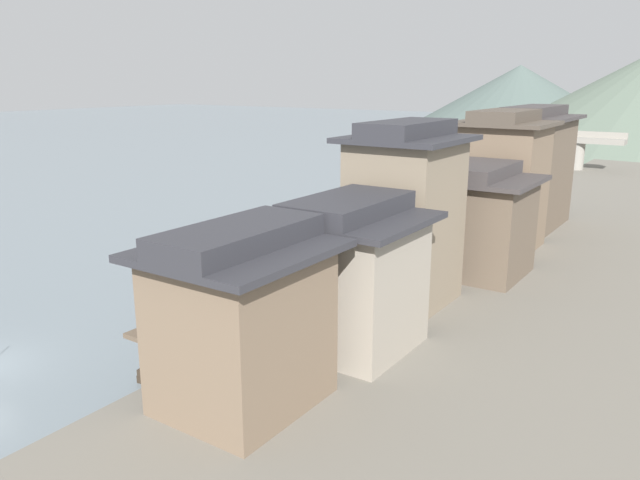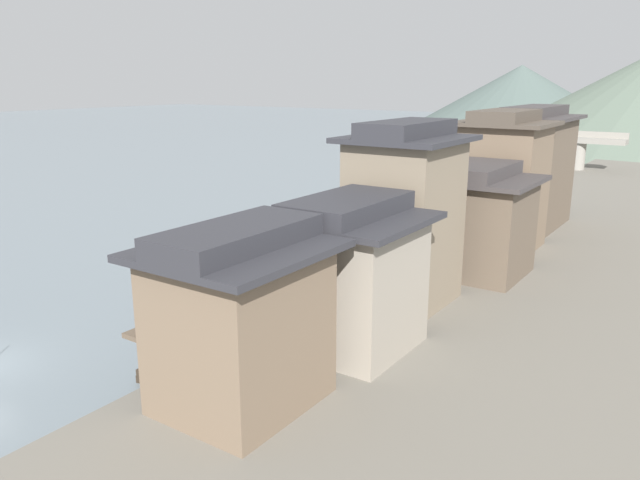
% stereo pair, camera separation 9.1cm
% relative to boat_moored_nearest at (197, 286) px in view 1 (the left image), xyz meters
% --- Properties ---
extents(riverbank_right, '(18.00, 110.00, 0.69)m').
position_rel_boat_moored_nearest_xyz_m(riverbank_right, '(16.65, 17.69, 0.22)').
color(riverbank_right, '#6B665B').
rests_on(riverbank_right, ground).
extents(boat_moored_nearest, '(4.53, 3.00, 0.37)m').
position_rel_boat_moored_nearest_xyz_m(boat_moored_nearest, '(0.00, 0.00, 0.00)').
color(boat_moored_nearest, brown).
rests_on(boat_moored_nearest, ground).
extents(boat_moored_second, '(3.49, 2.90, 0.61)m').
position_rel_boat_moored_nearest_xyz_m(boat_moored_second, '(-2.48, 29.77, 0.09)').
color(boat_moored_second, '#232326').
rests_on(boat_moored_second, ground).
extents(boat_moored_third, '(3.90, 2.42, 0.54)m').
position_rel_boat_moored_nearest_xyz_m(boat_moored_third, '(1.61, 19.38, 0.06)').
color(boat_moored_third, brown).
rests_on(boat_moored_third, ground).
extents(boat_moored_far, '(2.08, 5.58, 0.55)m').
position_rel_boat_moored_nearest_xyz_m(boat_moored_far, '(-1.10, 36.00, 0.05)').
color(boat_moored_far, '#33281E').
rests_on(boat_moored_far, ground).
extents(boat_midriver_drifting, '(1.52, 5.87, 0.48)m').
position_rel_boat_moored_nearest_xyz_m(boat_midriver_drifting, '(6.42, 29.28, 0.03)').
color(boat_midriver_drifting, '#232326').
rests_on(boat_midriver_drifting, ground).
extents(boat_midriver_upstream, '(2.43, 4.08, 0.83)m').
position_rel_boat_moored_nearest_xyz_m(boat_midriver_upstream, '(-5.08, 14.09, 0.19)').
color(boat_midriver_upstream, brown).
rests_on(boat_midriver_upstream, ground).
extents(boat_upstream_distant, '(2.23, 5.19, 0.86)m').
position_rel_boat_moored_nearest_xyz_m(boat_upstream_distant, '(6.13, -6.72, 0.18)').
color(boat_upstream_distant, '#33281E').
rests_on(boat_upstream_distant, ground).
extents(boat_crossing_west, '(3.28, 3.09, 0.40)m').
position_rel_boat_moored_nearest_xyz_m(boat_crossing_west, '(3.89, 38.95, 0.01)').
color(boat_crossing_west, brown).
rests_on(boat_crossing_west, ground).
extents(house_waterfront_nearest, '(5.46, 5.86, 6.14)m').
position_rel_boat_moored_nearest_xyz_m(house_waterfront_nearest, '(11.28, -8.98, 3.58)').
color(house_waterfront_nearest, '#75604C').
rests_on(house_waterfront_nearest, riverbank_right).
extents(house_waterfront_second, '(6.21, 5.64, 6.14)m').
position_rel_boat_moored_nearest_xyz_m(house_waterfront_second, '(11.65, -3.00, 3.58)').
color(house_waterfront_second, gray).
rests_on(house_waterfront_second, riverbank_right).
extents(house_waterfront_tall, '(5.37, 5.74, 8.74)m').
position_rel_boat_moored_nearest_xyz_m(house_waterfront_tall, '(11.23, 2.84, 4.88)').
color(house_waterfront_tall, '#7F705B').
rests_on(house_waterfront_tall, riverbank_right).
extents(house_waterfront_narrow, '(7.15, 5.90, 6.14)m').
position_rel_boat_moored_nearest_xyz_m(house_waterfront_narrow, '(12.12, 9.30, 3.57)').
color(house_waterfront_narrow, brown).
rests_on(house_waterfront_narrow, riverbank_right).
extents(house_waterfront_far, '(6.11, 5.71, 8.74)m').
position_rel_boat_moored_nearest_xyz_m(house_waterfront_far, '(11.60, 15.64, 4.88)').
color(house_waterfront_far, '#75604C').
rests_on(house_waterfront_far, riverbank_right).
extents(house_waterfront_end, '(5.75, 7.98, 8.74)m').
position_rel_boat_moored_nearest_xyz_m(house_waterfront_end, '(11.42, 23.00, 4.86)').
color(house_waterfront_end, brown).
rests_on(house_waterfront_end, riverbank_right).
extents(stone_bridge, '(26.30, 2.40, 5.24)m').
position_rel_boat_moored_nearest_xyz_m(stone_bridge, '(-0.10, 56.09, 3.33)').
color(stone_bridge, gray).
rests_on(stone_bridge, ground).
extents(hill_far_centre, '(51.64, 51.64, 14.47)m').
position_rel_boat_moored_nearest_xyz_m(hill_far_centre, '(-18.98, 120.13, 7.11)').
color(hill_far_centre, '#4C5B56').
rests_on(hill_far_centre, ground).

